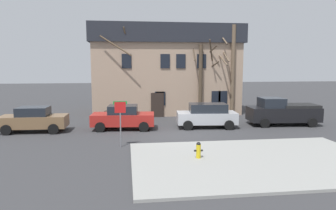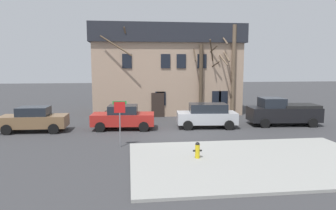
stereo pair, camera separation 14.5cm
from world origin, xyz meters
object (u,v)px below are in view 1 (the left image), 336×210
car_red_sedan (123,117)px  pickup_truck_black (283,112)px  fire_hydrant (198,150)px  bicycle_leaning (113,115)px  tree_bare_far (232,69)px  tree_bare_near (120,69)px  tree_bare_mid (201,76)px  street_sign_pole (120,115)px  car_brown_sedan (34,120)px  car_silver_wagon (207,115)px  building_main (165,69)px

car_red_sedan → pickup_truck_black: size_ratio=0.84×
fire_hydrant → bicycle_leaning: (-4.46, 12.21, -0.15)m
tree_bare_far → bicycle_leaning: tree_bare_far is taller
tree_bare_near → car_red_sedan: tree_bare_near is taller
tree_bare_mid → car_red_sedan: bearing=-145.0°
tree_bare_far → car_red_sedan: size_ratio=1.78×
tree_bare_near → street_sign_pole: (0.14, -10.24, -2.33)m
car_red_sedan → tree_bare_mid: bearing=35.0°
car_brown_sedan → car_silver_wagon: bearing=-0.3°
tree_bare_mid → car_brown_sedan: (-12.64, -4.81, -2.68)m
bicycle_leaning → building_main: bearing=39.5°
tree_bare_far → pickup_truck_black: size_ratio=1.49×
car_red_sedan → car_silver_wagon: car_silver_wagon is taller
tree_bare_far → fire_hydrant: tree_bare_far is taller
tree_bare_near → car_silver_wagon: bearing=-42.0°
building_main → street_sign_pole: 13.98m
car_brown_sedan → fire_hydrant: 12.26m
building_main → tree_bare_near: size_ratio=1.80×
street_sign_pole → car_silver_wagon: bearing=37.5°
building_main → street_sign_pole: building_main is taller
car_red_sedan → bicycle_leaning: car_red_sedan is taller
car_brown_sedan → car_red_sedan: (5.95, 0.12, -0.00)m
car_brown_sedan → bicycle_leaning: size_ratio=2.49×
car_silver_wagon → pickup_truck_black: pickup_truck_black is taller
building_main → pickup_truck_black: size_ratio=2.58×
building_main → tree_bare_far: bearing=-33.6°
building_main → tree_bare_near: building_main is taller
pickup_truck_black → bicycle_leaning: (-12.71, 4.33, -0.63)m
tree_bare_near → car_brown_sedan: size_ratio=1.73×
tree_bare_mid → bicycle_leaning: (-7.56, -0.30, -3.16)m
tree_bare_near → bicycle_leaning: bearing=-122.2°
tree_bare_mid → fire_hydrant: bearing=-103.9°
car_silver_wagon → bicycle_leaning: car_silver_wagon is taller
tree_bare_far → bicycle_leaning: size_ratio=4.52×
street_sign_pole → car_red_sedan: bearing=88.9°
street_sign_pole → car_brown_sedan: bearing=141.2°
tree_bare_mid → car_silver_wagon: size_ratio=1.67×
bicycle_leaning → fire_hydrant: bearing=-69.9°
car_red_sedan → bicycle_leaning: size_ratio=2.54×
tree_bare_mid → car_red_sedan: tree_bare_mid is taller
tree_bare_near → street_sign_pole: 10.50m
tree_bare_mid → bicycle_leaning: size_ratio=4.15×
building_main → car_brown_sedan: 13.42m
tree_bare_near → car_red_sedan: 6.32m
tree_bare_far → car_brown_sedan: 16.44m
car_red_sedan → street_sign_pole: 4.92m
tree_bare_near → tree_bare_far: 9.67m
tree_bare_near → car_silver_wagon: tree_bare_near is taller
tree_bare_mid → tree_bare_far: bearing=0.4°
car_brown_sedan → fire_hydrant: size_ratio=5.63×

